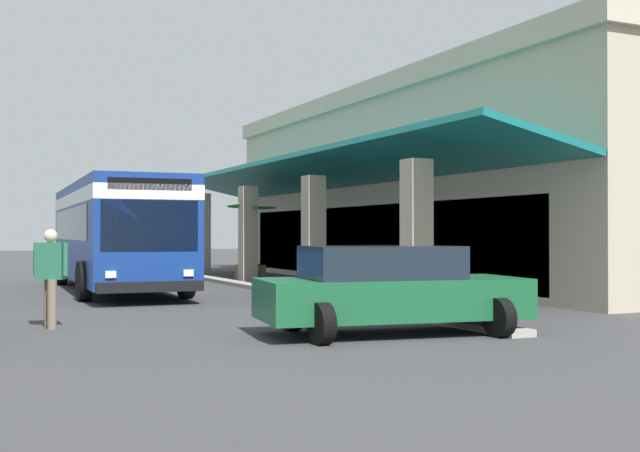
% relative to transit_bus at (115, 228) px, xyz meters
% --- Properties ---
extents(ground, '(120.00, 120.00, 0.00)m').
position_rel_transit_bus_xyz_m(ground, '(1.17, 9.33, -1.85)').
color(ground, '#38383A').
extents(curb_strip, '(26.70, 0.50, 0.12)m').
position_rel_transit_bus_xyz_m(curb_strip, '(0.28, 3.97, -1.79)').
color(curb_strip, '#9E998E').
rests_on(curb_strip, ground).
extents(plaza_building, '(22.55, 14.70, 6.68)m').
position_rel_transit_bus_xyz_m(plaza_building, '(0.28, 13.59, 1.49)').
color(plaza_building, '#B2A88E').
rests_on(plaza_building, ground).
extents(transit_bus, '(11.30, 3.11, 3.34)m').
position_rel_transit_bus_xyz_m(transit_bus, '(0.00, 0.00, 0.00)').
color(transit_bus, navy).
rests_on(transit_bus, ground).
extents(parked_sedan_green, '(2.86, 4.62, 1.47)m').
position_rel_transit_bus_xyz_m(parked_sedan_green, '(12.29, 2.24, -1.10)').
color(parked_sedan_green, '#195933').
rests_on(parked_sedan_green, ground).
extents(pedestrian, '(0.51, 0.54, 1.75)m').
position_rel_transit_bus_xyz_m(pedestrian, '(9.05, -2.79, -0.86)').
color(pedestrian, '#726651').
rests_on(pedestrian, ground).
extents(potted_palm, '(1.75, 1.66, 2.77)m').
position_rel_transit_bus_xyz_m(potted_palm, '(-2.81, 5.27, -1.16)').
color(potted_palm, brown).
rests_on(potted_palm, ground).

